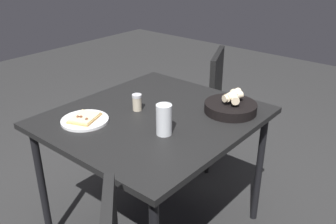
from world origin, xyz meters
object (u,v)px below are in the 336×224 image
at_px(pizza_plate, 85,120).
at_px(pepper_shaker, 137,103).
at_px(beer_glass, 164,121).
at_px(bread_basket, 231,106).
at_px(chair_near, 200,101).
at_px(dining_table, 154,126).

xyz_separation_m(pizza_plate, pepper_shaker, (-0.27, 0.10, 0.03)).
bearing_deg(beer_glass, pizza_plate, -68.09).
height_order(bread_basket, beer_glass, beer_glass).
relative_size(bread_basket, beer_glass, 1.86).
xyz_separation_m(pizza_plate, chair_near, (-1.10, -0.06, -0.27)).
bearing_deg(chair_near, beer_glass, 25.66).
bearing_deg(beer_glass, pepper_shaker, -111.63).
xyz_separation_m(pepper_shaker, chair_near, (-0.83, -0.17, -0.30)).
xyz_separation_m(dining_table, bread_basket, (-0.29, 0.29, 0.10)).
height_order(beer_glass, chair_near, beer_glass).
distance_m(beer_glass, chair_near, 1.09).
xyz_separation_m(pizza_plate, bread_basket, (-0.57, 0.50, 0.02)).
distance_m(pizza_plate, bread_basket, 0.76).
bearing_deg(pizza_plate, chair_near, -176.73).
bearing_deg(pizza_plate, pepper_shaker, 159.05).
bearing_deg(chair_near, pepper_shaker, 11.35).
relative_size(pizza_plate, pepper_shaker, 2.65).
bearing_deg(pizza_plate, bread_basket, 138.73).
relative_size(pizza_plate, chair_near, 0.27).
distance_m(dining_table, beer_glass, 0.25).
height_order(pizza_plate, pepper_shaker, pepper_shaker).
bearing_deg(dining_table, chair_near, -161.33).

